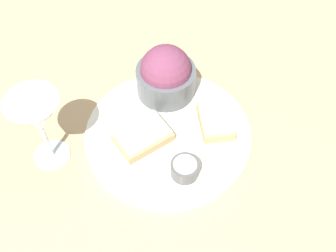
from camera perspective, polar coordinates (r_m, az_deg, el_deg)
name	(u,v)px	position (r m, az deg, el deg)	size (l,w,h in m)	color
ground_plane	(168,137)	(0.78, 0.00, -1.50)	(4.00, 4.00, 0.00)	tan
dinner_plate	(168,135)	(0.77, 0.00, -1.20)	(0.30, 0.30, 0.01)	silver
salad_bowl	(166,75)	(0.80, -0.29, 6.95)	(0.11, 0.11, 0.10)	#4C5156
sauce_ramekin	(185,168)	(0.71, 2.29, -5.73)	(0.05, 0.05, 0.03)	#4C4C4C
cheese_toast_near	(143,136)	(0.75, -3.45, -1.37)	(0.11, 0.11, 0.03)	tan
cheese_toast_far	(216,120)	(0.77, 6.50, 0.79)	(0.10, 0.09, 0.03)	tan
wine_glass	(37,118)	(0.70, -17.29, 1.05)	(0.09, 0.09, 0.15)	silver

